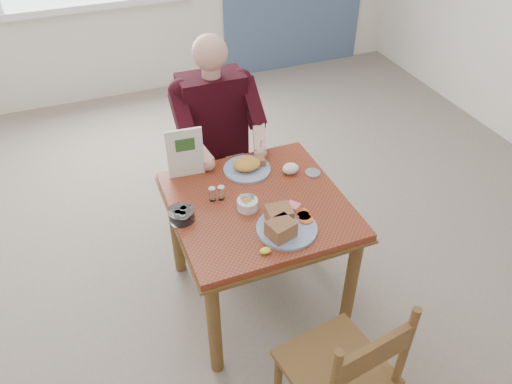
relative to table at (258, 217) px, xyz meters
name	(u,v)px	position (x,y,z in m)	size (l,w,h in m)	color
floor	(258,294)	(0.00, 0.00, -0.64)	(6.00, 6.00, 0.00)	#71685C
lemon_wedge	(265,251)	(-0.11, -0.37, 0.13)	(0.05, 0.04, 0.03)	#ECF233
napkin	(290,168)	(0.26, 0.17, 0.14)	(0.10, 0.08, 0.06)	white
metal_dish	(313,173)	(0.38, 0.12, 0.12)	(0.09, 0.09, 0.01)	silver
table	(258,217)	(0.00, 0.00, 0.00)	(0.92, 0.92, 0.75)	brown
chair_far	(215,163)	(0.00, 0.80, -0.16)	(0.42, 0.42, 0.95)	brown
chair_near	(343,374)	(0.03, -0.92, -0.16)	(0.48, 0.48, 0.95)	brown
diner	(217,127)	(0.00, 0.71, 0.17)	(0.53, 0.56, 1.39)	gray
near_plate	(284,224)	(0.04, -0.25, 0.15)	(0.34, 0.34, 0.10)	white
far_plate	(248,166)	(0.05, 0.29, 0.14)	(0.30, 0.30, 0.07)	white
caddy	(247,204)	(-0.07, -0.03, 0.14)	(0.13, 0.13, 0.08)	white
shakers	(217,193)	(-0.20, 0.10, 0.15)	(0.09, 0.05, 0.08)	white
creamer	(181,215)	(-0.41, 0.01, 0.14)	(0.15, 0.15, 0.06)	white
menu	(185,153)	(-0.29, 0.37, 0.26)	(0.20, 0.03, 0.30)	white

